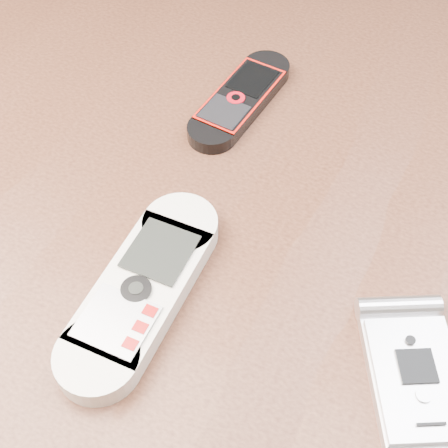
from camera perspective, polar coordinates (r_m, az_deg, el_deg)
table at (r=0.56m, az=-0.47°, el=-7.13°), size 1.20×0.80×0.75m
nokia_white at (r=0.43m, az=-7.48°, el=-5.88°), size 0.06×0.17×0.02m
nokia_black_red at (r=0.56m, az=1.52°, el=11.39°), size 0.06×0.14×0.01m
motorola_razr at (r=0.42m, az=17.08°, el=-13.09°), size 0.10×0.12×0.02m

